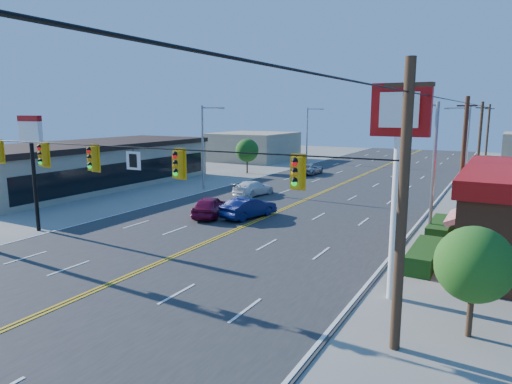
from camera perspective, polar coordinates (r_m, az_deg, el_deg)
The scene contains 21 objects.
ground at distance 21.51m, azimuth -16.75°, elevation -10.65°, with size 160.00×160.00×0.00m, color gray.
road at distance 37.67m, azimuth 5.41°, elevation -1.36°, with size 20.00×120.00×0.06m, color #2D2D30.
signal_span at distance 20.43m, azimuth -17.67°, elevation 2.37°, with size 24.32×0.34×9.00m.
kfc_pylon at distance 18.33m, azimuth 17.44°, elevation 5.20°, with size 2.20×0.36×8.50m.
strip_mall at distance 48.85m, azimuth -20.01°, elevation 3.33°, with size 10.40×26.40×4.40m.
pizza_hut_sign at distance 31.34m, azimuth -26.22°, elevation 4.87°, with size 1.90×0.30×6.85m.
streetlight_se at distance 28.33m, azimuth 20.96°, elevation 3.44°, with size 2.55×0.25×8.00m.
streetlight_ne at distance 52.14m, azimuth 24.72°, elevation 5.90°, with size 2.55×0.25×8.00m.
streetlight_sw at distance 44.10m, azimuth -6.47°, elevation 6.16°, with size 2.55×0.25×8.00m.
streetlight_nw at distance 66.99m, azimuth 6.57°, elevation 7.46°, with size 2.55×0.25×8.00m.
utility_pole_near at distance 32.17m, azimuth 24.41°, elevation 3.35°, with size 0.28×0.28×8.40m, color #47301E.
utility_pole_mid at distance 50.08m, azimuth 26.12°, elevation 5.30°, with size 0.28×0.28×8.40m, color #47301E.
utility_pole_far at distance 68.04m, azimuth 26.93°, elevation 6.22°, with size 0.28×0.28×8.40m, color #47301E.
tree_kfc_rear at distance 36.22m, azimuth 26.84°, elevation 1.80°, with size 2.94×2.94×4.41m.
tree_kfc_front at distance 16.68m, azimuth 25.62°, elevation -8.18°, with size 2.52×2.52×3.78m.
tree_west at distance 55.50m, azimuth -1.12°, elevation 5.23°, with size 2.80×2.80×4.20m.
bld_west_far at distance 71.14m, azimuth -0.38°, elevation 5.73°, with size 11.00×12.00×4.20m, color tan.
car_magenta at distance 32.61m, azimuth -5.79°, elevation -1.88°, with size 1.74×4.33×1.48m, color maroon.
car_blue at distance 32.10m, azimuth -0.91°, elevation -2.05°, with size 1.54×4.40×1.45m, color #0D164C.
car_white at distance 40.67m, azimuth -0.32°, elevation 0.41°, with size 1.82×4.47×1.30m, color white.
car_silver at distance 54.87m, azimuth 6.81°, elevation 2.80°, with size 2.01×4.36×1.21m, color #A6A5AB.
Camera 1 is at (14.62, -13.92, 7.44)m, focal length 32.00 mm.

